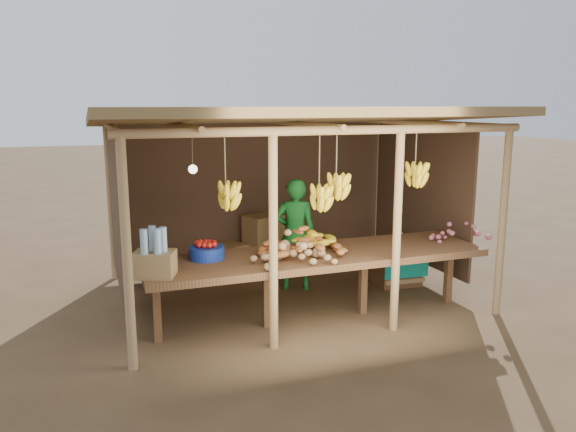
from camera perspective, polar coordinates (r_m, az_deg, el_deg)
name	(u,v)px	position (r m, az deg, el deg)	size (l,w,h in m)	color
ground	(288,294)	(7.45, 0.00, -7.94)	(60.00, 60.00, 0.00)	brown
stall_structure	(289,149)	(6.97, 0.05, 6.77)	(4.70, 3.50, 2.43)	tan
counter	(317,258)	(6.39, 2.92, -4.31)	(3.90, 1.05, 0.80)	brown
potato_heap	(289,246)	(5.93, 0.15, -3.11)	(0.86, 0.51, 0.36)	#9E7B51
sweet_potato_heap	(304,240)	(6.24, 1.61, -2.41)	(0.91, 0.54, 0.35)	#B5652E
onion_heap	(457,225)	(7.28, 16.79, -0.92)	(0.70, 0.42, 0.35)	#C86172
banana_pile	(315,235)	(6.48, 2.76, -1.91)	(0.67, 0.40, 0.35)	yellow
tomato_basin	(206,251)	(6.18, -8.28, -3.56)	(0.39, 0.39, 0.20)	navy
bottle_box	(154,258)	(5.63, -13.46, -4.13)	(0.47, 0.43, 0.49)	olive
vendor	(295,234)	(7.48, 0.72, -1.88)	(0.55, 0.36, 1.50)	#186E25
tarp_crate	(396,262)	(7.93, 10.96, -4.61)	(0.68, 0.59, 0.76)	brown
carton_stack	(252,247)	(8.40, -3.72, -3.19)	(1.18, 0.57, 0.81)	olive
burlap_sacks	(170,270)	(7.84, -11.87, -5.43)	(0.76, 0.40, 0.53)	#4E3524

